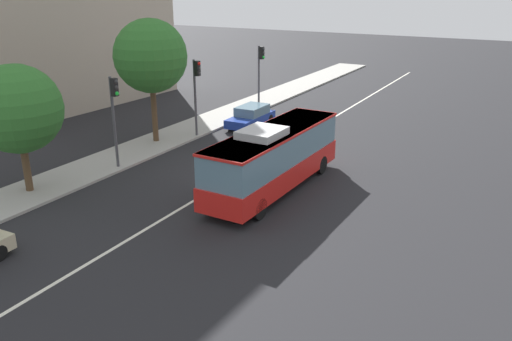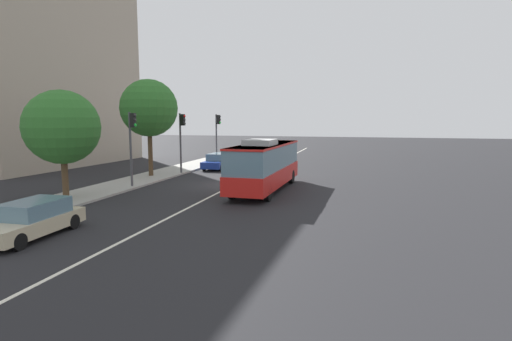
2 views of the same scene
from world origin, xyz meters
name	(u,v)px [view 1 (image 1 of 2)]	position (x,y,z in m)	size (l,w,h in m)	color
ground_plane	(244,171)	(0.00, 0.00, 0.00)	(160.00, 160.00, 0.00)	black
sidewalk_kerb	(139,150)	(0.00, 7.59, 0.07)	(80.00, 3.39, 0.14)	#9E9B93
lane_centre_line	(244,171)	(0.00, 0.00, 0.01)	(76.00, 0.16, 0.01)	silver
transit_bus	(274,156)	(-1.67, -2.70, 1.81)	(10.06, 2.76, 3.46)	red
sedan_blue	(251,116)	(8.58, 4.39, 0.72)	(4.52, 1.85, 1.46)	#1E3899
traffic_light_near_corner	(115,107)	(-3.09, 6.26, 3.56)	(0.34, 0.62, 5.20)	#47474C
traffic_light_mid_block	(196,85)	(4.28, 6.05, 3.56)	(0.35, 0.62, 5.20)	#47474C
traffic_light_far_corner	(260,67)	(13.07, 6.06, 3.56)	(0.34, 0.62, 5.20)	#47474C
street_tree_kerbside_left	(151,56)	(1.93, 7.76, 5.58)	(4.57, 4.57, 7.89)	#4C3823
street_tree_kerbside_centre	(17,109)	(-7.92, 7.76, 4.27)	(4.25, 4.25, 6.41)	#4C3823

